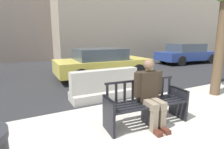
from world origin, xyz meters
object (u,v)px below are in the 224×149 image
object	(u,v)px
car_sedan_far	(187,53)
street_bench	(146,105)
jersey_barrier_centre	(105,87)
seated_person	(150,91)
car_taxi_near	(102,63)

from	to	relation	value
car_sedan_far	street_bench	bearing A→B (deg)	-144.55
street_bench	jersey_barrier_centre	bearing A→B (deg)	92.18
seated_person	car_sedan_far	xyz separation A→B (m)	(8.06, 5.83, -0.01)
street_bench	seated_person	world-z (taller)	seated_person
seated_person	jersey_barrier_centre	distance (m)	1.88
street_bench	jersey_barrier_centre	xyz separation A→B (m)	(-0.07, 1.78, -0.06)
seated_person	car_sedan_far	world-z (taller)	car_sedan_far
seated_person	car_taxi_near	size ratio (longest dim) A/B	0.32
jersey_barrier_centre	car_sedan_far	xyz separation A→B (m)	(8.17, 3.98, 0.34)
seated_person	car_taxi_near	distance (m)	4.42
jersey_barrier_centre	car_taxi_near	xyz separation A→B (m)	(1.03, 2.48, 0.32)
car_taxi_near	jersey_barrier_centre	bearing A→B (deg)	-112.62
car_taxi_near	car_sedan_far	bearing A→B (deg)	11.90
seated_person	car_sedan_far	bearing A→B (deg)	35.85
jersey_barrier_centre	car_taxi_near	world-z (taller)	car_taxi_near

